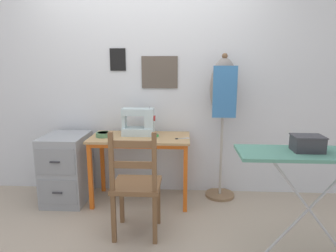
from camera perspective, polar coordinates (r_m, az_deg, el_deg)
The scene contains 12 objects.
ground_plane at distance 3.14m, azimuth -5.82°, elevation -15.93°, with size 14.00×14.00×0.00m, color tan.
wall_back at distance 3.37m, azimuth -4.69°, elevation 8.60°, with size 10.00×0.07×2.55m.
sewing_table at distance 3.15m, azimuth -5.34°, elevation -3.77°, with size 1.03×0.52×0.72m.
sewing_machine at distance 3.17m, azimuth -5.35°, elevation 0.65°, with size 0.35×0.18×0.31m.
fabric_bowl at distance 3.18m, azimuth -12.19°, elevation -1.58°, with size 0.16×0.16×0.05m.
scissors at distance 3.03m, azimuth 2.33°, elevation -2.40°, with size 0.15×0.08×0.01m.
thread_spool_near_machine at distance 3.09m, azimuth -2.05°, elevation -1.82°, with size 0.04×0.04×0.04m.
wooden_chair at distance 2.59m, azimuth -6.09°, elevation -11.26°, with size 0.40×0.38×0.94m.
filing_cabinet at distance 3.41m, azimuth -18.71°, elevation -7.63°, with size 0.43×0.55×0.72m.
dress_form at distance 3.21m, azimuth 10.49°, elevation 5.34°, with size 0.32×0.32×1.57m.
ironing_board at distance 2.37m, azimuth 26.07°, elevation -5.55°, with size 1.07×0.37×0.85m.
storage_box at distance 2.34m, azimuth 25.03°, elevation -3.02°, with size 0.21×0.16×0.11m.
Camera 1 is at (0.46, -2.75, 1.45)m, focal length 32.00 mm.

